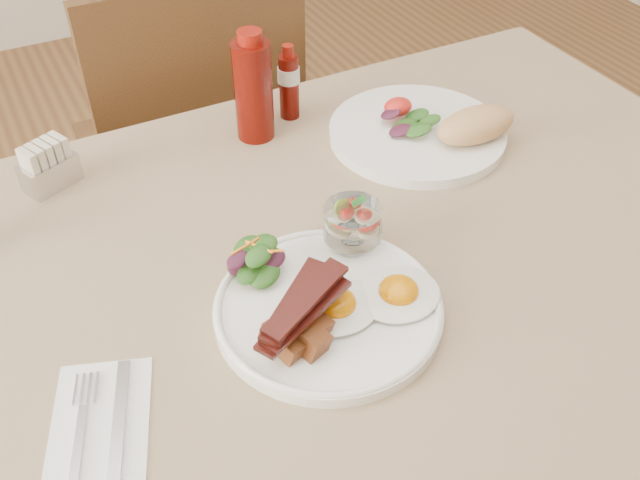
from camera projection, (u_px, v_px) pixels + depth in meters
table at (342, 297)px, 1.02m from camera, size 1.33×0.88×0.75m
chair_far at (194, 147)px, 1.55m from camera, size 0.42×0.42×0.93m
main_plate at (328, 309)px, 0.87m from camera, size 0.28×0.28×0.02m
fried_eggs at (367, 299)px, 0.86m from camera, size 0.21×0.15×0.03m
bacon_potato_pile at (302, 320)px, 0.81m from camera, size 0.14×0.10×0.06m
side_salad at (257, 261)px, 0.89m from camera, size 0.08×0.08×0.04m
fruit_cup at (353, 222)px, 0.91m from camera, size 0.08×0.08×0.08m
second_plate at (431, 130)px, 1.15m from camera, size 0.29×0.29×0.07m
ketchup_bottle at (253, 89)px, 1.12m from camera, size 0.08×0.08×0.18m
hot_sauce_bottle at (289, 83)px, 1.18m from camera, size 0.05×0.05×0.13m
sugar_caddy at (49, 167)px, 1.05m from camera, size 0.09×0.07×0.07m
napkin_cutlery at (100, 432)px, 0.75m from camera, size 0.16×0.21×0.01m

